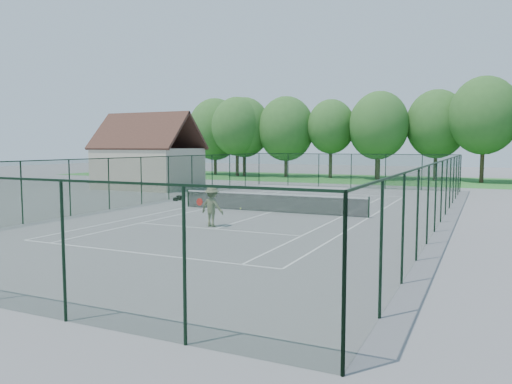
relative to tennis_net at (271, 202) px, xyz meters
The scene contains 10 objects.
ground 0.58m from the tennis_net, ahead, with size 140.00×140.00×0.00m, color gray.
grass_far 30.01m from the tennis_net, 90.00° to the left, with size 80.00×16.00×0.01m, color #358332.
court_lines 0.57m from the tennis_net, ahead, with size 11.05×23.85×0.01m.
tennis_net is the anchor object (origin of this frame).
fence_enclosure 0.98m from the tennis_net, ahead, with size 18.05×36.05×3.02m.
utility_building 19.04m from the tennis_net, 147.99° to the left, with size 8.60×6.27×6.63m.
tree_line_far 30.48m from the tennis_net, 90.00° to the left, with size 39.40×6.40×9.70m.
sports_bag_a 8.66m from the tennis_net, 159.78° to the left, with size 0.40×0.24×0.32m, color black.
sports_bag_b 8.46m from the tennis_net, 163.13° to the left, with size 0.31×0.19×0.24m, color black.
tennis_player 5.85m from the tennis_net, 94.46° to the right, with size 2.18×0.88×1.85m.
Camera 1 is at (11.00, -25.61, 3.71)m, focal length 35.00 mm.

